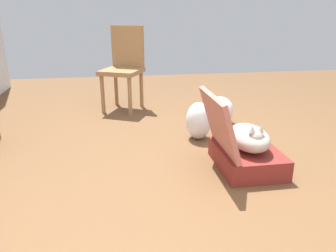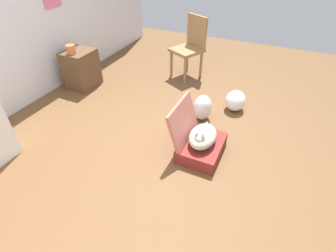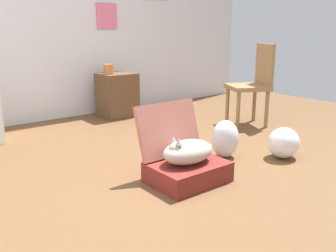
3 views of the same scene
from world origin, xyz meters
The scene contains 10 objects.
ground_plane centered at (0.00, 0.00, 0.00)m, with size 7.68×7.68×0.00m, color brown.
wall_back centered at (0.00, 2.26, 1.30)m, with size 6.40×0.15×2.60m.
suitcase_base centered at (-0.04, -0.38, 0.08)m, with size 0.56×0.43×0.15m, color maroon.
suitcase_lid centered at (-0.04, -0.15, 0.37)m, with size 0.56×0.43×0.04m, color #B26356.
cat centered at (-0.04, -0.38, 0.24)m, with size 0.50×0.28×0.22m.
plastic_bag_white centered at (0.60, -0.17, 0.17)m, with size 0.26×0.23×0.34m, color silver.
plastic_bag_clear centered at (1.00, -0.50, 0.14)m, with size 0.30×0.27×0.28m, color white.
side_table centered at (0.67, 1.85, 0.29)m, with size 0.45×0.41×0.57m, color brown.
vase_tall centered at (0.56, 1.85, 0.63)m, with size 0.13×0.13×0.12m, color #CC6B38.
chair centered at (1.73, 0.46, 0.52)m, with size 0.59×0.58×0.96m.
Camera 3 is at (-1.78, -2.36, 1.14)m, focal length 39.62 mm.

